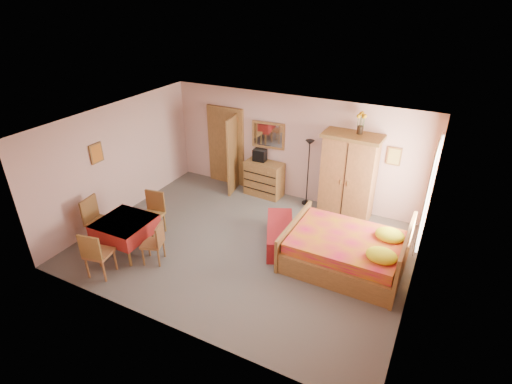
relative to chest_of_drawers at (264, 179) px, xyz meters
The scene contains 23 objects.
floor 2.38m from the chest_of_drawers, 73.57° to the right, with size 6.50×6.50×0.00m, color #69645C.
ceiling 3.17m from the chest_of_drawers, 73.57° to the right, with size 6.50×6.50×0.00m, color brown.
wall_back 1.11m from the chest_of_drawers, 21.67° to the left, with size 6.50×0.10×2.60m, color beige.
wall_front 4.86m from the chest_of_drawers, 82.07° to the right, with size 6.50×0.10×2.60m, color beige.
wall_left 3.53m from the chest_of_drawers, 139.17° to the right, with size 0.10×5.00×2.60m, color beige.
wall_right 4.58m from the chest_of_drawers, 29.78° to the right, with size 0.10×5.00×2.60m, color beige.
doorway 1.39m from the chest_of_drawers, 169.39° to the left, with size 1.06×0.12×2.15m, color #9E6B35.
window 4.13m from the chest_of_drawers, 15.01° to the right, with size 0.08×1.40×1.95m, color white.
picture_left 4.02m from the chest_of_drawers, 132.05° to the right, with size 0.04×0.32×0.42m, color orange.
picture_back 3.21m from the chest_of_drawers, ahead, with size 0.30×0.04×0.40m, color #D8BF59.
chest_of_drawers is the anchor object (origin of this frame).
wall_mirror 1.12m from the chest_of_drawers, 90.00° to the left, with size 0.85×0.04×0.67m, color silver.
stereo 0.62m from the chest_of_drawers, 160.21° to the left, with size 0.32×0.23×0.30m, color black.
floor_lamp 1.20m from the chest_of_drawers, ahead, with size 0.21×0.21×1.66m, color black.
wardrobe 2.22m from the chest_of_drawers, ahead, with size 1.28×0.66×2.01m, color #AD6C3A.
sunflower_vase 2.88m from the chest_of_drawers, ahead, with size 0.19×0.19×0.48m, color yellow.
bed 3.28m from the chest_of_drawers, 35.67° to the right, with size 2.22×1.74×1.03m, color #DA154A.
bench 2.27m from the chest_of_drawers, 55.55° to the right, with size 0.52×1.40×0.47m, color maroon.
dining_table 3.75m from the chest_of_drawers, 111.43° to the right, with size 0.99×0.99×0.73m, color maroon.
chair_south 4.45m from the chest_of_drawers, 106.91° to the right, with size 0.44×0.44×0.96m, color #A86938.
chair_north 3.06m from the chest_of_drawers, 115.40° to the right, with size 0.44×0.44×0.97m, color olive.
chair_west 4.05m from the chest_of_drawers, 120.64° to the right, with size 0.46×0.46×1.02m, color #925E31.
chair_east 3.57m from the chest_of_drawers, 101.03° to the right, with size 0.38×0.38×0.85m, color #956232.
Camera 1 is at (3.34, -6.02, 4.86)m, focal length 28.00 mm.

